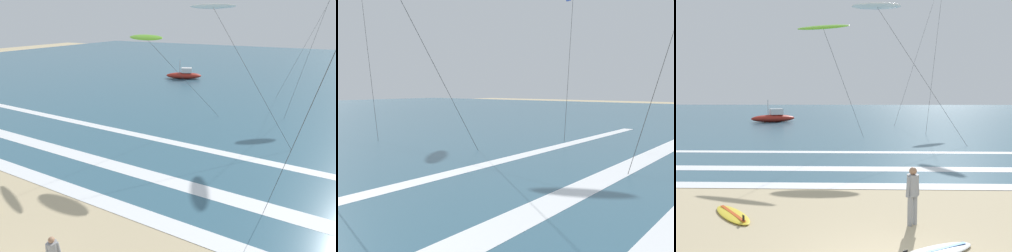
{
  "view_description": "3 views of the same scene",
  "coord_description": "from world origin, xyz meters",
  "views": [
    {
      "loc": [
        7.81,
        -2.11,
        8.33
      ],
      "look_at": [
        0.4,
        11.59,
        2.57
      ],
      "focal_mm": 30.96,
      "sensor_mm": 36.0,
      "label": 1
    },
    {
      "loc": [
        -6.58,
        5.02,
        3.21
      ],
      "look_at": [
        0.76,
        10.89,
        2.2
      ],
      "focal_mm": 38.14,
      "sensor_mm": 36.0,
      "label": 2
    },
    {
      "loc": [
        -0.8,
        -7.02,
        3.61
      ],
      "look_at": [
        -1.27,
        9.34,
        2.1
      ],
      "focal_mm": 39.46,
      "sensor_mm": 36.0,
      "label": 3
    }
  ],
  "objects": [
    {
      "name": "wave_foam_mid_break",
      "position": [
        0.76,
        10.04,
        0.01
      ],
      "size": [
        53.39,
        1.08,
        0.01
      ],
      "primitive_type": "cube",
      "color": "white",
      "rests_on": "ocean_surface"
    },
    {
      "name": "wave_foam_outer_break",
      "position": [
        -0.86,
        14.83,
        0.01
      ],
      "size": [
        43.9,
        0.76,
        0.01
      ],
      "primitive_type": "cube",
      "color": "white",
      "rests_on": "ocean_surface"
    }
  ]
}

